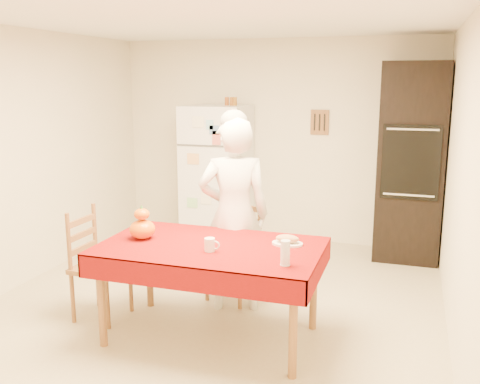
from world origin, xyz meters
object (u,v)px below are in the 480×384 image
at_px(seated_woman, 234,215).
at_px(coffee_mug, 210,245).
at_px(chair_far, 237,244).
at_px(refrigerator, 217,175).
at_px(wine_glass, 285,253).
at_px(dining_table, 211,254).
at_px(pumpkin_lower, 142,229).
at_px(oven_cabinet, 411,163).
at_px(chair_left, 94,260).
at_px(bread_plate, 287,244).

xyz_separation_m(seated_woman, coffee_mug, (0.06, -0.74, -0.04)).
height_order(chair_far, seated_woman, seated_woman).
distance_m(refrigerator, wine_glass, 3.11).
height_order(refrigerator, seated_woman, seated_woman).
bearing_deg(seated_woman, wine_glass, 107.33).
distance_m(refrigerator, dining_table, 2.61).
xyz_separation_m(dining_table, seated_woman, (-0.01, 0.60, 0.16)).
xyz_separation_m(refrigerator, pumpkin_lower, (0.27, -2.46, -0.01)).
height_order(coffee_mug, pumpkin_lower, pumpkin_lower).
height_order(coffee_mug, wine_glass, wine_glass).
xyz_separation_m(refrigerator, seated_woman, (0.84, -1.86, 0.00)).
distance_m(dining_table, chair_far, 0.86).
xyz_separation_m(coffee_mug, pumpkin_lower, (-0.63, 0.14, 0.03)).
relative_size(seated_woman, pumpkin_lower, 8.25).
bearing_deg(pumpkin_lower, refrigerator, 96.32).
bearing_deg(oven_cabinet, wine_glass, -105.70).
bearing_deg(wine_glass, pumpkin_lower, 168.00).
height_order(chair_far, chair_left, same).
xyz_separation_m(refrigerator, coffee_mug, (0.90, -2.60, -0.04)).
distance_m(refrigerator, coffee_mug, 2.75).
bearing_deg(pumpkin_lower, bread_plate, 9.58).
height_order(oven_cabinet, wine_glass, oven_cabinet).
relative_size(chair_far, chair_left, 1.00).
relative_size(oven_cabinet, dining_table, 1.29).
xyz_separation_m(oven_cabinet, seated_woman, (-1.44, -1.91, -0.25)).
bearing_deg(refrigerator, coffee_mug, -70.88).
bearing_deg(coffee_mug, pumpkin_lower, 167.78).
height_order(refrigerator, wine_glass, refrigerator).
height_order(refrigerator, dining_table, refrigerator).
xyz_separation_m(coffee_mug, bread_plate, (0.51, 0.33, -0.04)).
bearing_deg(oven_cabinet, chair_left, -135.81).
bearing_deg(coffee_mug, refrigerator, 109.12).
distance_m(seated_woman, coffee_mug, 0.74).
xyz_separation_m(chair_far, wine_glass, (0.71, -1.11, 0.34)).
distance_m(wine_glass, bread_plate, 0.47).
xyz_separation_m(oven_cabinet, chair_left, (-2.51, -2.44, -0.59)).
bearing_deg(dining_table, chair_far, 94.29).
distance_m(oven_cabinet, chair_far, 2.31).
distance_m(oven_cabinet, chair_left, 3.55).
distance_m(dining_table, chair_left, 1.10).
distance_m(dining_table, pumpkin_lower, 0.60).
bearing_deg(pumpkin_lower, chair_left, 172.79).
distance_m(refrigerator, chair_far, 1.83).
distance_m(chair_far, seated_woman, 0.43).
bearing_deg(chair_left, refrigerator, -3.52).
bearing_deg(coffee_mug, dining_table, 108.56).
xyz_separation_m(refrigerator, chair_far, (0.79, -1.62, -0.34)).
bearing_deg(oven_cabinet, chair_far, -131.86).
xyz_separation_m(pumpkin_lower, bread_plate, (1.14, 0.19, -0.07)).
distance_m(oven_cabinet, pumpkin_lower, 3.22).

